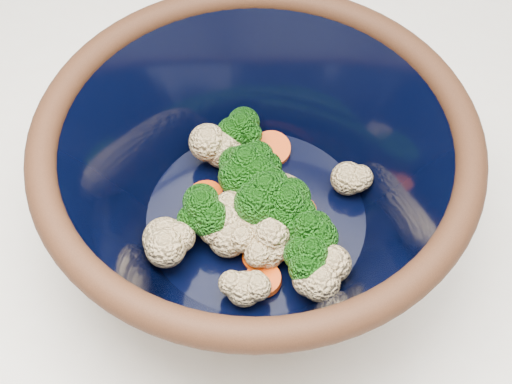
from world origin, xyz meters
name	(u,v)px	position (x,y,z in m)	size (l,w,h in m)	color
mixing_bowl	(256,182)	(-0.11, -0.07, 0.98)	(0.40, 0.40, 0.14)	black
vegetable_pile	(257,204)	(-0.11, -0.07, 0.96)	(0.15, 0.16, 0.06)	#608442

